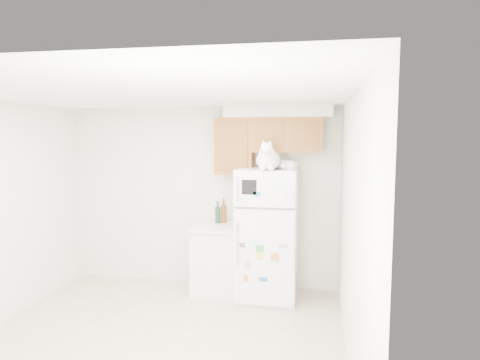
% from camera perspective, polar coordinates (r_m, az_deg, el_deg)
% --- Properties ---
extents(ground_plane, '(3.80, 4.00, 0.01)m').
position_cam_1_polar(ground_plane, '(4.63, -11.87, -21.46)').
color(ground_plane, beige).
extents(room_shell, '(3.84, 4.04, 2.52)m').
position_cam_1_polar(room_shell, '(4.32, -9.63, -0.05)').
color(room_shell, beige).
rests_on(room_shell, ground_plane).
extents(refrigerator, '(0.76, 0.78, 1.70)m').
position_cam_1_polar(refrigerator, '(5.58, 3.66, -7.16)').
color(refrigerator, white).
rests_on(refrigerator, ground_plane).
extents(base_counter, '(0.64, 0.64, 0.92)m').
position_cam_1_polar(base_counter, '(5.87, -3.09, -10.42)').
color(base_counter, white).
rests_on(base_counter, ground_plane).
extents(cat, '(0.36, 0.52, 0.37)m').
position_cam_1_polar(cat, '(5.18, 3.77, 2.86)').
color(cat, white).
rests_on(cat, refrigerator).
extents(storage_box_back, '(0.19, 0.14, 0.10)m').
position_cam_1_polar(storage_box_back, '(5.50, 6.12, 2.10)').
color(storage_box_back, white).
rests_on(storage_box_back, refrigerator).
extents(storage_box_front, '(0.18, 0.15, 0.09)m').
position_cam_1_polar(storage_box_front, '(5.35, 6.62, 1.93)').
color(storage_box_front, white).
rests_on(storage_box_front, refrigerator).
extents(bottle_green, '(0.07, 0.07, 0.31)m').
position_cam_1_polar(bottle_green, '(5.88, -2.99, -4.28)').
color(bottle_green, '#19381E').
rests_on(bottle_green, base_counter).
extents(bottle_amber, '(0.08, 0.08, 0.34)m').
position_cam_1_polar(bottle_amber, '(5.89, -2.20, -4.09)').
color(bottle_amber, '#593814').
rests_on(bottle_amber, base_counter).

